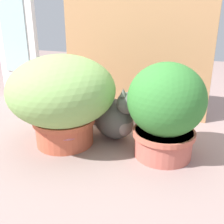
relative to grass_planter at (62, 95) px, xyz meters
The scene contains 7 objects.
ground_plane 0.30m from the grass_planter, ahead, with size 6.00×6.00×0.00m, color gray.
cardboard_backdrop 0.64m from the grass_planter, 73.23° to the left, with size 0.98×0.03×1.00m, color tan.
window_panel_white 0.97m from the grass_planter, 143.26° to the left, with size 0.36×0.05×0.93m.
grass_planter is the anchor object (origin of this frame).
leafy_planter 0.51m from the grass_planter, ahead, with size 0.35×0.35×0.45m.
cat 0.30m from the grass_planter, 34.24° to the left, with size 0.35×0.28×0.32m.
mushroom_ornament_pink 0.20m from the grass_planter, 49.08° to the right, with size 0.10×0.10×0.13m.
Camera 1 is at (0.56, -1.03, 0.64)m, focal length 41.77 mm.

